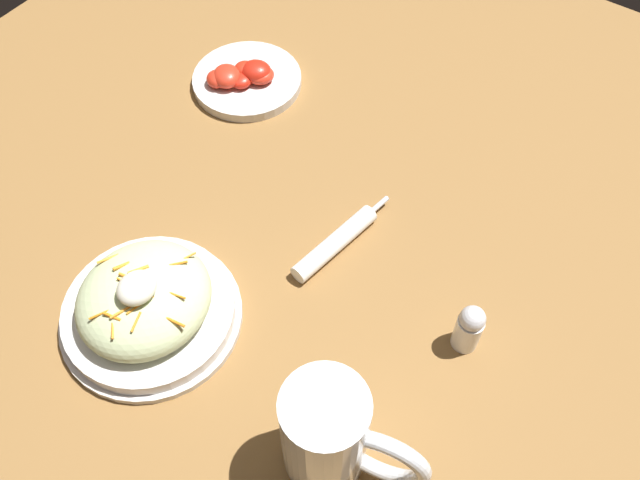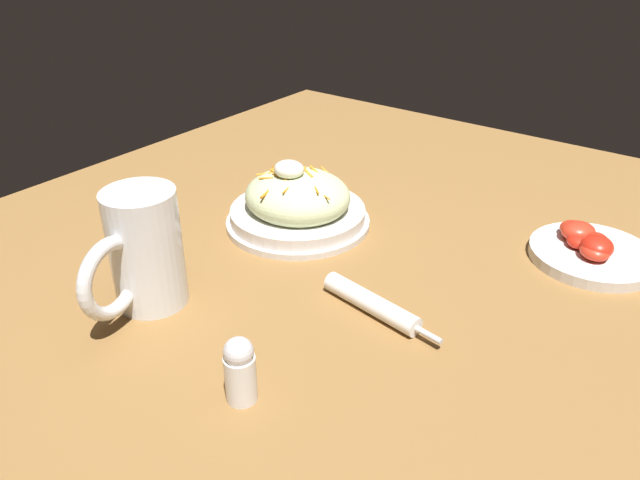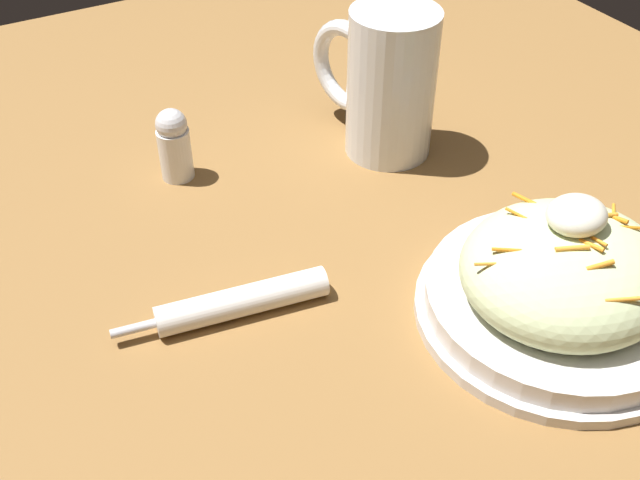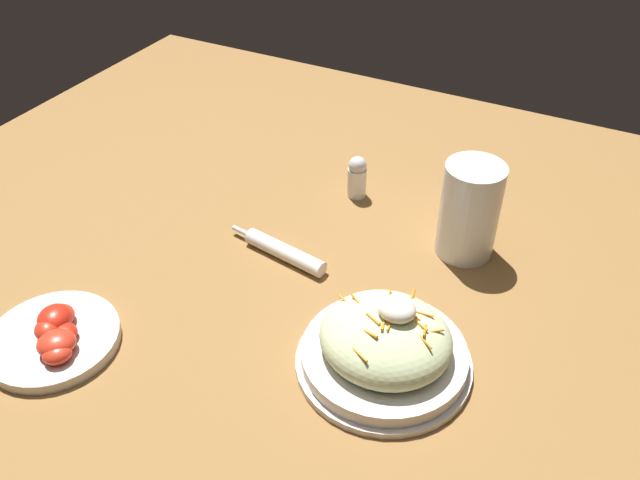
% 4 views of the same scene
% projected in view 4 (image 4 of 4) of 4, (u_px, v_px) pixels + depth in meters
% --- Properties ---
extents(ground_plane, '(1.43, 1.43, 0.00)m').
position_uv_depth(ground_plane, '(259.00, 273.00, 1.00)').
color(ground_plane, olive).
extents(salad_plate, '(0.23, 0.23, 0.11)m').
position_uv_depth(salad_plate, '(385.00, 346.00, 0.84)').
color(salad_plate, silver).
rests_on(salad_plate, ground_plane).
extents(beer_mug, '(0.09, 0.16, 0.15)m').
position_uv_depth(beer_mug, '(469.00, 212.00, 1.01)').
color(beer_mug, white).
rests_on(beer_mug, ground_plane).
extents(napkin_roll, '(0.18, 0.05, 0.03)m').
position_uv_depth(napkin_roll, '(284.00, 252.00, 1.03)').
color(napkin_roll, white).
rests_on(napkin_roll, ground_plane).
extents(tomato_plate, '(0.18, 0.18, 0.05)m').
position_uv_depth(tomato_plate, '(54.00, 336.00, 0.88)').
color(tomato_plate, silver).
rests_on(tomato_plate, ground_plane).
extents(salt_shaker, '(0.03, 0.03, 0.08)m').
position_uv_depth(salt_shaker, '(357.00, 176.00, 1.15)').
color(salt_shaker, white).
rests_on(salt_shaker, ground_plane).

